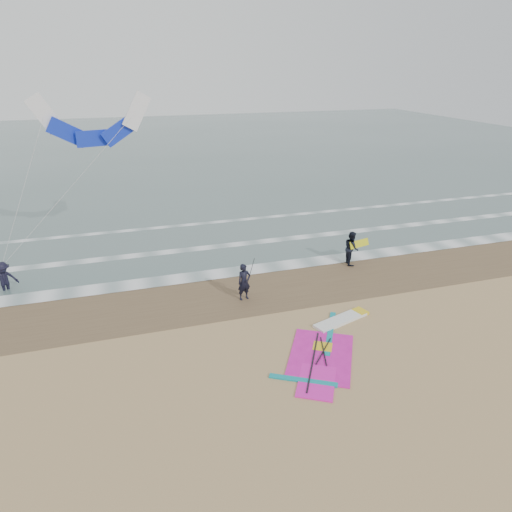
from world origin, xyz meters
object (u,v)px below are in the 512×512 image
object	(u,v)px
windsurf_rig	(328,346)
surf_kite	(93,126)
person_standing	(244,282)
person_walking	(351,248)
person_wading	(3,273)

from	to	relation	value
windsurf_rig	surf_kite	distance (m)	15.97
windsurf_rig	surf_kite	size ratio (longest dim) A/B	0.71
person_standing	person_walking	bearing A→B (deg)	5.89
person_standing	person_walking	distance (m)	7.05
person_walking	surf_kite	world-z (taller)	surf_kite
windsurf_rig	person_wading	xyz separation A→B (m)	(-12.90, 8.93, 0.89)
person_wading	surf_kite	size ratio (longest dim) A/B	0.23
person_wading	person_standing	bearing A→B (deg)	-48.42
windsurf_rig	person_standing	distance (m)	5.22
person_standing	surf_kite	xyz separation A→B (m)	(-5.93, 7.06, 6.39)
windsurf_rig	person_standing	xyz separation A→B (m)	(-2.07, 4.71, 0.85)
person_walking	person_wading	size ratio (longest dim) A/B	1.01
person_standing	person_wading	bearing A→B (deg)	146.33
person_standing	surf_kite	world-z (taller)	surf_kite
person_walking	surf_kite	distance (m)	14.94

